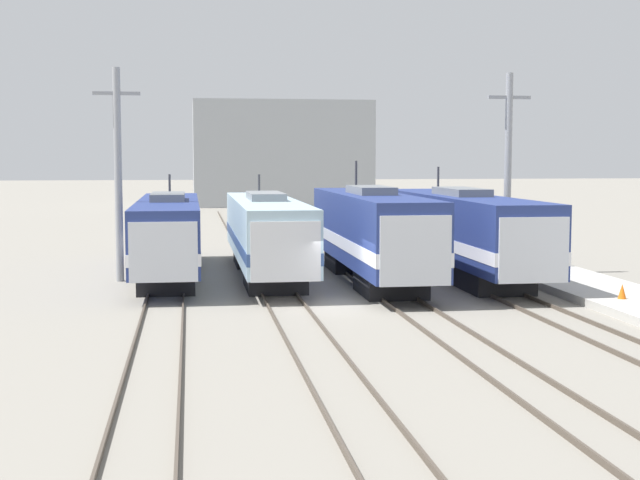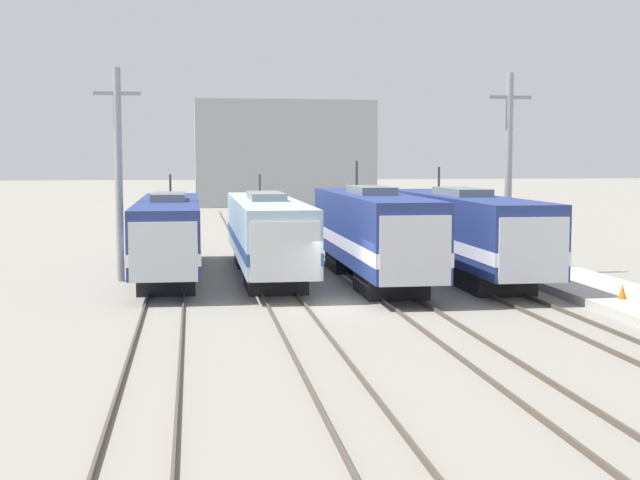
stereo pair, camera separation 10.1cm
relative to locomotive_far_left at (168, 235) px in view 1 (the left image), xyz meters
name	(u,v)px [view 1 (the left image)]	position (x,y,z in m)	size (l,w,h in m)	color
ground_plane	(347,306)	(6.95, -9.08, -2.08)	(400.00, 400.00, 0.00)	gray
rail_pair_far_left	(164,309)	(0.00, -9.08, -2.01)	(1.51, 120.00, 0.15)	#4C4238
rail_pair_center_left	(287,306)	(4.63, -9.08, -2.01)	(1.51, 120.00, 0.15)	#4C4238
rail_pair_center_right	(405,303)	(9.26, -9.08, -2.01)	(1.51, 120.00, 0.15)	#4C4238
rail_pair_far_right	(519,300)	(13.89, -9.08, -2.01)	(1.51, 120.00, 0.15)	#4C4238
locomotive_far_left	(168,235)	(0.00, 0.00, 0.00)	(2.87, 17.48, 4.85)	black
locomotive_center_left	(267,234)	(4.63, -0.29, 0.01)	(2.98, 18.12, 4.83)	#232326
locomotive_center_right	(373,234)	(9.26, -2.84, 0.17)	(2.98, 16.69, 5.55)	black
locomotive_far_right	(464,232)	(13.89, -1.84, 0.11)	(3.04, 18.45, 5.23)	black
catenary_tower_left	(118,172)	(-2.21, -0.65, 2.97)	(2.13, 0.35, 9.79)	gray
catenary_tower_right	(508,171)	(16.42, -0.65, 2.97)	(2.13, 0.35, 9.79)	gray
platform	(615,296)	(17.94, -9.08, -1.92)	(4.00, 120.00, 0.33)	#B7B5AD
traffic_cone	(622,291)	(17.32, -10.83, -1.47)	(0.33, 0.33, 0.57)	orange
depot_building	(280,154)	(11.99, 66.77, 4.11)	(20.97, 14.74, 12.37)	#9EA3A8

